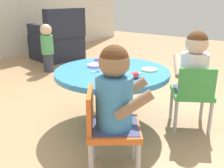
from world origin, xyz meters
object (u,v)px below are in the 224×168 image
object	(u,v)px
armchair_dark	(58,41)
rolling_pin	(129,76)
child_chair_left	(108,127)
toddler_standing	(47,47)
craft_scissors	(102,72)
child_chair_right	(192,94)
craft_table	(112,83)
seated_child_left	(115,91)
seated_child_right	(194,64)

from	to	relation	value
armchair_dark	rolling_pin	bearing A→B (deg)	-121.28
child_chair_left	toddler_standing	xyz separation A→B (m)	(1.24, 2.05, 0.05)
toddler_standing	craft_scissors	xyz separation A→B (m)	(-0.81, -1.65, 0.11)
craft_scissors	child_chair_right	bearing A→B (deg)	-56.23
child_chair_right	craft_scissors	world-z (taller)	child_chair_right
craft_table	rolling_pin	size ratio (longest dim) A/B	4.06
craft_table	rolling_pin	xyz separation A→B (m)	(-0.12, -0.24, 0.13)
child_chair_left	armchair_dark	bearing A→B (deg)	53.61
seated_child_left	seated_child_right	xyz separation A→B (m)	(0.84, -0.14, 0.00)
rolling_pin	armchair_dark	bearing A→B (deg)	58.72
seated_child_left	craft_scissors	distance (m)	0.60
armchair_dark	craft_table	bearing A→B (deg)	-121.76
seated_child_left	child_chair_left	bearing A→B (deg)	128.11
armchair_dark	craft_scissors	bearing A→B (deg)	-123.85
child_chair_left	toddler_standing	distance (m)	2.39
seated_child_right	toddler_standing	distance (m)	2.26
craft_table	seated_child_left	size ratio (longest dim) A/B	1.80
child_chair_right	armchair_dark	distance (m)	2.90
seated_child_left	seated_child_right	distance (m)	0.85
child_chair_left	seated_child_right	size ratio (longest dim) A/B	1.05
rolling_pin	craft_scissors	world-z (taller)	rolling_pin
craft_table	armchair_dark	xyz separation A→B (m)	(1.33, 2.15, -0.05)
child_chair_right	seated_child_left	bearing A→B (deg)	168.54
armchair_dark	child_chair_right	bearing A→B (deg)	-110.70
seated_child_left	seated_child_right	world-z (taller)	same
child_chair_left	rolling_pin	world-z (taller)	child_chair_left
seated_child_right	craft_scissors	distance (m)	0.72
rolling_pin	seated_child_left	bearing A→B (deg)	-157.62
craft_table	seated_child_left	distance (m)	0.66
craft_table	seated_child_left	bearing A→B (deg)	-141.43
craft_table	toddler_standing	size ratio (longest dim) A/B	1.36
child_chair_right	rolling_pin	xyz separation A→B (m)	(-0.43, 0.32, 0.19)
seated_child_right	craft_scissors	world-z (taller)	seated_child_right
child_chair_left	toddler_standing	size ratio (longest dim) A/B	0.80
child_chair_right	armchair_dark	world-z (taller)	armchair_dark
rolling_pin	craft_table	bearing A→B (deg)	63.18
armchair_dark	toddler_standing	size ratio (longest dim) A/B	1.26
craft_scissors	seated_child_left	bearing A→B (deg)	-133.62
rolling_pin	toddler_standing	bearing A→B (deg)	66.38
toddler_standing	craft_scissors	size ratio (longest dim) A/B	4.90
child_chair_left	child_chair_right	world-z (taller)	same
child_chair_left	rolling_pin	bearing A→B (deg)	17.12
armchair_dark	craft_scissors	size ratio (longest dim) A/B	6.20
child_chair_left	child_chair_right	bearing A→B (deg)	-13.21
craft_table	seated_child_left	world-z (taller)	seated_child_left
craft_table	child_chair_left	world-z (taller)	child_chair_left
craft_table	craft_scissors	distance (m)	0.15
seated_child_right	armchair_dark	size ratio (longest dim) A/B	0.60
child_chair_right	child_chair_left	bearing A→B (deg)	166.79
child_chair_left	craft_scissors	distance (m)	0.61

